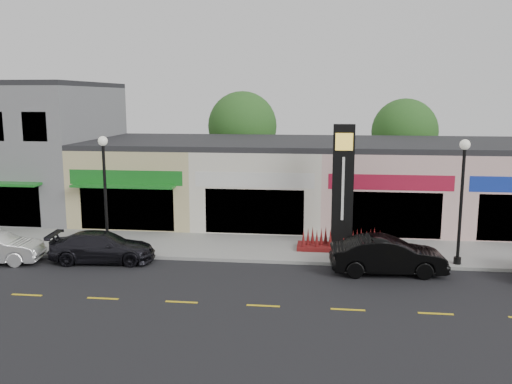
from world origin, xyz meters
TOP-DOWN VIEW (x-y plane):
  - ground at (0.00, 0.00)m, footprint 120.00×120.00m
  - sidewalk at (0.00, 4.35)m, footprint 52.00×4.30m
  - curb at (0.00, 2.10)m, footprint 52.00×0.20m
  - building_grey_2story at (-18.00, 11.48)m, footprint 12.00×10.95m
  - shop_beige at (-8.50, 11.46)m, footprint 7.00×10.85m
  - shop_cream at (-1.50, 11.47)m, footprint 7.00×10.01m
  - shop_pink_w at (5.50, 11.47)m, footprint 7.00×10.01m
  - shop_pink_e at (12.50, 11.47)m, footprint 7.00×10.01m
  - tree_rear_west at (-4.00, 19.50)m, footprint 5.20×5.20m
  - tree_rear_mid at (8.00, 19.50)m, footprint 4.80×4.80m
  - lamp_west_near at (-8.00, 2.50)m, footprint 0.44×0.44m
  - lamp_east_near at (8.00, 2.50)m, footprint 0.44×0.44m
  - pylon_sign at (3.00, 4.20)m, footprint 4.20×1.30m
  - car_dark_sedan at (-7.81, 1.43)m, footprint 2.35×4.86m
  - car_black_conv at (4.83, 1.24)m, footprint 2.01×4.90m

SIDE VIEW (x-z plane):
  - ground at x=0.00m, z-range 0.00..0.00m
  - sidewalk at x=0.00m, z-range 0.00..0.15m
  - curb at x=0.00m, z-range 0.00..0.15m
  - car_dark_sedan at x=-7.81m, z-range 0.00..1.36m
  - car_black_conv at x=4.83m, z-range 0.00..1.58m
  - pylon_sign at x=3.00m, z-range -0.73..5.27m
  - shop_cream at x=-1.50m, z-range 0.00..4.80m
  - shop_pink_w at x=5.50m, z-range 0.00..4.80m
  - shop_pink_e at x=12.50m, z-range 0.00..4.80m
  - shop_beige at x=-8.50m, z-range 0.00..4.80m
  - lamp_west_near at x=-8.00m, z-range 0.74..6.21m
  - lamp_east_near at x=8.00m, z-range 0.74..6.21m
  - building_grey_2story at x=-18.00m, z-range -0.01..8.29m
  - tree_rear_mid at x=8.00m, z-range 1.24..8.53m
  - tree_rear_west at x=-4.00m, z-range 1.30..9.13m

